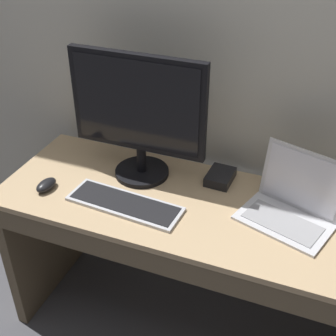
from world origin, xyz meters
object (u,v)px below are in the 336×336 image
at_px(external_monitor, 138,114).
at_px(external_drive_box, 220,177).
at_px(computer_mouse, 46,185).
at_px(laptop_silver, 292,204).
at_px(wired_keyboard, 125,204).

height_order(external_monitor, external_drive_box, external_monitor).
distance_m(computer_mouse, external_drive_box, 0.71).
distance_m(laptop_silver, computer_mouse, 0.96).
bearing_deg(wired_keyboard, external_monitor, 97.27).
xyz_separation_m(computer_mouse, external_drive_box, (0.64, 0.31, 0.00)).
height_order(external_monitor, computer_mouse, external_monitor).
height_order(laptop_silver, wired_keyboard, laptop_silver).
relative_size(laptop_silver, external_monitor, 0.69).
distance_m(wired_keyboard, external_drive_box, 0.42).
bearing_deg(external_drive_box, wired_keyboard, -135.41).
bearing_deg(computer_mouse, wired_keyboard, 9.77).
bearing_deg(external_monitor, laptop_silver, -4.02).
xyz_separation_m(laptop_silver, computer_mouse, (-0.94, -0.18, -0.04)).
bearing_deg(external_monitor, computer_mouse, -144.13).
relative_size(laptop_silver, computer_mouse, 3.78).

